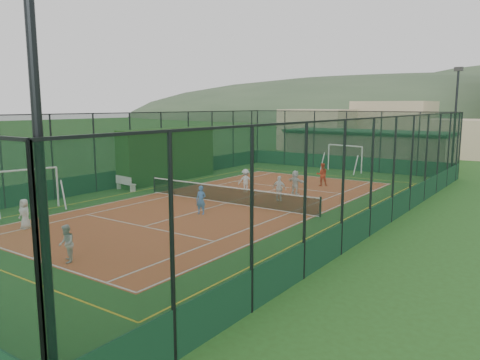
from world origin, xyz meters
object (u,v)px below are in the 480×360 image
(futsal_goal_near, at_px, (26,190))
(child_far_right, at_px, (279,189))
(child_far_left, at_px, (246,181))
(clubhouse, at_px, (366,147))
(child_near_left, at_px, (25,214))
(floodlight_ne, at_px, (455,124))
(floodlight_se, at_px, (42,191))
(child_near_right, at_px, (66,244))
(child_far_back, at_px, (295,182))
(futsal_goal_far, at_px, (345,159))
(white_bench, at_px, (126,183))
(child_near_mid, at_px, (201,200))
(coach, at_px, (322,174))

(futsal_goal_near, bearing_deg, child_far_right, -30.55)
(child_far_left, bearing_deg, futsal_goal_near, 20.61)
(clubhouse, distance_m, child_near_left, 31.97)
(futsal_goal_near, bearing_deg, floodlight_ne, -19.37)
(floodlight_se, height_order, child_near_right, floodlight_se)
(futsal_goal_near, distance_m, child_far_back, 15.41)
(futsal_goal_far, bearing_deg, child_near_left, -89.07)
(white_bench, relative_size, child_near_mid, 1.20)
(child_near_mid, xyz_separation_m, child_far_right, (1.61, 5.12, 0.01))
(futsal_goal_near, height_order, child_near_right, futsal_goal_near)
(floodlight_se, distance_m, clubhouse, 39.63)
(child_far_left, bearing_deg, clubhouse, -131.84)
(white_bench, bearing_deg, coach, 50.65)
(futsal_goal_near, height_order, coach, futsal_goal_near)
(white_bench, bearing_deg, futsal_goal_far, 71.89)
(child_far_left, relative_size, coach, 0.94)
(floodlight_se, relative_size, child_far_right, 5.61)
(futsal_goal_near, distance_m, child_near_mid, 9.33)
(child_far_back, distance_m, coach, 3.74)
(clubhouse, height_order, child_near_mid, clubhouse)
(floodlight_ne, distance_m, child_far_right, 16.16)
(clubhouse, bearing_deg, white_bench, -109.05)
(child_near_left, bearing_deg, clubhouse, 80.20)
(child_far_right, xyz_separation_m, child_far_back, (-0.28, 2.45, 0.01))
(futsal_goal_near, bearing_deg, child_near_mid, -46.00)
(child_near_mid, height_order, child_far_back, child_far_back)
(child_near_left, height_order, child_near_right, child_near_right)
(clubhouse, relative_size, futsal_goal_near, 4.54)
(floodlight_se, bearing_deg, futsal_goal_far, 104.18)
(clubhouse, xyz_separation_m, child_near_right, (1.43, -33.41, -0.88))
(floodlight_se, relative_size, floodlight_ne, 1.00)
(child_far_back, xyz_separation_m, coach, (0.05, 3.74, 0.04))
(child_far_left, bearing_deg, child_near_left, 38.19)
(white_bench, xyz_separation_m, child_far_left, (6.75, 3.98, 0.26))
(clubhouse, xyz_separation_m, child_far_right, (2.15, -19.82, -0.83))
(coach, bearing_deg, child_far_back, 54.69)
(child_far_right, bearing_deg, floodlight_se, 101.27)
(white_bench, distance_m, child_near_right, 14.23)
(floodlight_se, height_order, floodlight_ne, same)
(child_near_right, bearing_deg, child_far_right, 124.48)
(white_bench, bearing_deg, child_near_left, -60.02)
(floodlight_se, height_order, child_far_right, floodlight_se)
(child_near_left, bearing_deg, floodlight_se, -30.86)
(clubhouse, distance_m, child_near_mid, 24.97)
(child_near_right, xyz_separation_m, coach, (0.49, 19.77, 0.11))
(floodlight_se, relative_size, child_near_left, 6.07)
(white_bench, xyz_separation_m, child_far_back, (9.67, 5.21, 0.26))
(child_near_left, xyz_separation_m, child_far_right, (6.28, 11.87, 0.06))
(child_near_right, bearing_deg, child_far_left, 137.04)
(clubhouse, bearing_deg, child_far_back, -83.87)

